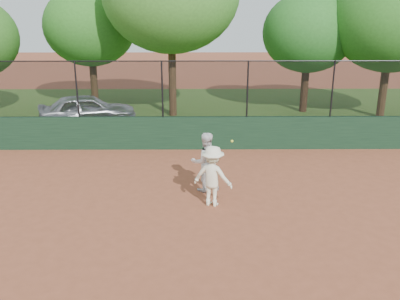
{
  "coord_description": "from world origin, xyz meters",
  "views": [
    {
      "loc": [
        0.71,
        -9.52,
        5.06
      ],
      "look_at": [
        0.8,
        2.2,
        1.2
      ],
      "focal_mm": 40.0,
      "sensor_mm": 36.0,
      "label": 1
    }
  ],
  "objects_px": {
    "player_main": "(213,176)",
    "tree_1": "(90,26)",
    "parked_car": "(88,110)",
    "tree_3": "(308,33)",
    "tree_4": "(392,20)",
    "player_second": "(205,162)"
  },
  "relations": [
    {
      "from": "player_main",
      "to": "parked_car",
      "type": "bearing_deg",
      "value": 122.44
    },
    {
      "from": "tree_1",
      "to": "tree_4",
      "type": "distance_m",
      "value": 14.08
    },
    {
      "from": "player_second",
      "to": "tree_4",
      "type": "xyz_separation_m",
      "value": [
        8.35,
        8.53,
        3.51
      ]
    },
    {
      "from": "player_second",
      "to": "tree_4",
      "type": "relative_size",
      "value": 0.26
    },
    {
      "from": "parked_car",
      "to": "tree_1",
      "type": "height_order",
      "value": "tree_1"
    },
    {
      "from": "player_second",
      "to": "tree_4",
      "type": "bearing_deg",
      "value": -148.41
    },
    {
      "from": "tree_3",
      "to": "tree_4",
      "type": "relative_size",
      "value": 0.85
    },
    {
      "from": "player_second",
      "to": "tree_4",
      "type": "distance_m",
      "value": 12.44
    },
    {
      "from": "tree_4",
      "to": "tree_1",
      "type": "bearing_deg",
      "value": 169.68
    },
    {
      "from": "parked_car",
      "to": "player_main",
      "type": "relative_size",
      "value": 2.18
    },
    {
      "from": "parked_car",
      "to": "tree_3",
      "type": "height_order",
      "value": "tree_3"
    },
    {
      "from": "parked_car",
      "to": "player_second",
      "type": "relative_size",
      "value": 2.41
    },
    {
      "from": "parked_car",
      "to": "player_second",
      "type": "height_order",
      "value": "player_second"
    },
    {
      "from": "tree_1",
      "to": "tree_3",
      "type": "xyz_separation_m",
      "value": [
        10.5,
        -1.35,
        -0.22
      ]
    },
    {
      "from": "player_main",
      "to": "tree_1",
      "type": "bearing_deg",
      "value": 115.23
    },
    {
      "from": "tree_3",
      "to": "tree_4",
      "type": "xyz_separation_m",
      "value": [
        3.35,
        -1.17,
        0.59
      ]
    },
    {
      "from": "parked_car",
      "to": "tree_3",
      "type": "relative_size",
      "value": 0.72
    },
    {
      "from": "player_second",
      "to": "tree_1",
      "type": "distance_m",
      "value": 12.73
    },
    {
      "from": "player_second",
      "to": "tree_1",
      "type": "height_order",
      "value": "tree_1"
    },
    {
      "from": "parked_car",
      "to": "tree_3",
      "type": "bearing_deg",
      "value": -92.25
    },
    {
      "from": "player_main",
      "to": "tree_3",
      "type": "bearing_deg",
      "value": 65.7
    },
    {
      "from": "tree_4",
      "to": "player_second",
      "type": "bearing_deg",
      "value": -134.4
    }
  ]
}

